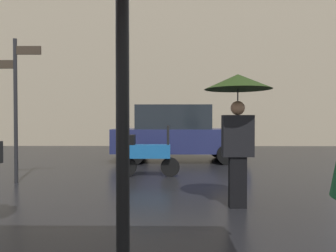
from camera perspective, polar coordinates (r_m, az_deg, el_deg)
The scene contains 5 objects.
pedestrian_with_umbrella at distance 4.85m, azimuth 12.98°, elevation 4.47°, with size 1.04×1.04×2.08m.
parked_scooter at distance 7.38m, azimuth -4.04°, elevation -5.17°, with size 1.51×0.32×1.23m.
parked_car_left at distance 10.09m, azimuth 1.81°, elevation -1.34°, with size 4.36×1.83×1.85m.
street_signpost at distance 7.35m, azimuth -26.71°, elevation 5.05°, with size 1.08×0.08×3.12m.
building_block at distance 17.84m, azimuth -1.18°, elevation 19.33°, with size 18.62×2.10×13.88m, color gray.
Camera 1 is at (0.52, -2.53, 1.37)m, focal length 32.42 mm.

